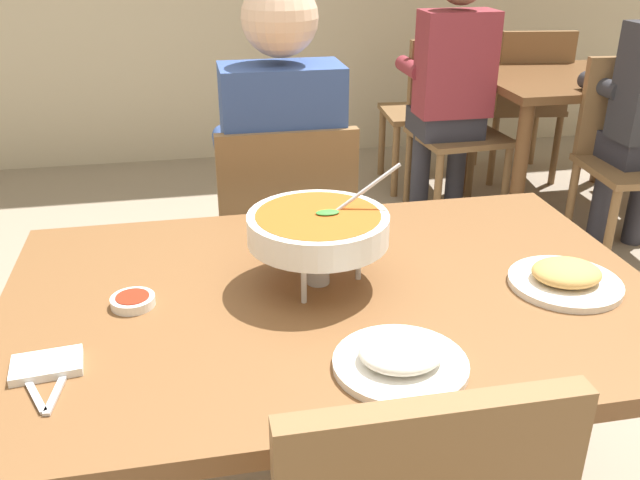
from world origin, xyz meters
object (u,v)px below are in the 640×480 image
(chair_diner_main, at_px, (285,239))
(dining_table_far, at_px, (574,100))
(curry_bowl, at_px, (318,228))
(appetizer_plate, at_px, (566,278))
(chair_bg_left, at_px, (630,147))
(chair_bg_middle, at_px, (452,118))
(dining_table_main, at_px, (333,329))
(rice_plate, at_px, (401,358))
(chair_bg_corner, at_px, (525,97))
(chair_bg_window, at_px, (439,100))
(patron_bg_middle, at_px, (451,78))
(diner_main, at_px, (282,167))
(sauce_dish, at_px, (133,301))

(chair_diner_main, xyz_separation_m, dining_table_far, (1.71, 1.22, 0.09))
(curry_bowl, bearing_deg, appetizer_plate, -12.88)
(appetizer_plate, bearing_deg, chair_bg_left, 51.33)
(chair_diner_main, xyz_separation_m, chair_bg_middle, (1.09, 1.33, 0.00))
(dining_table_main, distance_m, rice_plate, 0.32)
(chair_bg_middle, relative_size, chair_bg_corner, 1.00)
(dining_table_main, relative_size, chair_bg_left, 1.54)
(chair_bg_window, relative_size, patron_bg_middle, 0.69)
(chair_bg_corner, height_order, chair_bg_window, same)
(appetizer_plate, xyz_separation_m, chair_bg_middle, (0.59, 2.15, -0.24))
(dining_table_far, xyz_separation_m, chair_bg_corner, (-0.02, 0.48, -0.09))
(appetizer_plate, bearing_deg, patron_bg_middle, 75.53)
(diner_main, distance_m, rice_plate, 1.07)
(sauce_dish, xyz_separation_m, dining_table_far, (2.12, 1.94, -0.14))
(diner_main, height_order, chair_bg_left, diner_main)
(dining_table_far, xyz_separation_m, chair_bg_left, (-0.01, -0.53, -0.09))
(dining_table_main, bearing_deg, dining_table_far, 48.92)
(dining_table_main, relative_size, dining_table_far, 1.39)
(chair_diner_main, bearing_deg, curry_bowl, -92.07)
(chair_bg_left, xyz_separation_m, patron_bg_middle, (-0.68, 0.53, 0.24))
(curry_bowl, xyz_separation_m, patron_bg_middle, (1.04, 1.92, -0.11))
(dining_table_main, distance_m, chair_bg_corner, 2.97)
(rice_plate, relative_size, chair_bg_corner, 0.27)
(chair_bg_window, bearing_deg, patron_bg_middle, -105.14)
(dining_table_main, xyz_separation_m, patron_bg_middle, (1.02, 1.96, 0.11))
(chair_diner_main, distance_m, chair_bg_middle, 1.72)
(rice_plate, height_order, dining_table_far, rice_plate)
(dining_table_main, height_order, patron_bg_middle, patron_bg_middle)
(curry_bowl, height_order, chair_bg_corner, curry_bowl)
(chair_diner_main, relative_size, chair_bg_middle, 1.00)
(dining_table_main, distance_m, curry_bowl, 0.23)
(chair_bg_corner, bearing_deg, appetizer_plate, -115.34)
(curry_bowl, height_order, sauce_dish, curry_bowl)
(rice_plate, distance_m, chair_bg_middle, 2.60)
(curry_bowl, height_order, appetizer_plate, curry_bowl)
(diner_main, height_order, curry_bowl, diner_main)
(rice_plate, bearing_deg, chair_diner_main, 93.11)
(chair_bg_window, bearing_deg, dining_table_main, -115.11)
(chair_bg_left, bearing_deg, chair_bg_window, 117.38)
(chair_bg_window, bearing_deg, sauce_dish, -122.69)
(curry_bowl, height_order, dining_table_far, curry_bowl)
(chair_bg_middle, bearing_deg, diner_main, -129.91)
(patron_bg_middle, bearing_deg, chair_bg_middle, 59.62)
(diner_main, distance_m, chair_bg_middle, 1.71)
(sauce_dish, distance_m, chair_bg_corner, 3.22)
(chair_diner_main, bearing_deg, chair_bg_corner, 45.18)
(curry_bowl, xyz_separation_m, appetizer_plate, (0.52, -0.12, -0.11))
(curry_bowl, height_order, chair_bg_window, curry_bowl)
(diner_main, relative_size, chair_bg_middle, 1.46)
(chair_bg_window, bearing_deg, chair_bg_corner, -3.46)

